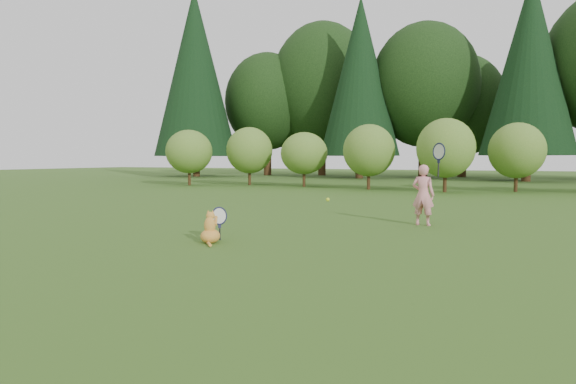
% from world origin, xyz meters
% --- Properties ---
extents(ground, '(100.00, 100.00, 0.00)m').
position_xyz_m(ground, '(0.00, 0.00, 0.00)').
color(ground, '#284F16').
rests_on(ground, ground).
extents(shrub_row, '(28.00, 3.00, 2.80)m').
position_xyz_m(shrub_row, '(0.00, 13.00, 1.40)').
color(shrub_row, '#477825').
rests_on(shrub_row, ground).
extents(woodland_backdrop, '(48.00, 10.00, 15.00)m').
position_xyz_m(woodland_backdrop, '(0.00, 23.00, 7.50)').
color(woodland_backdrop, black).
rests_on(woodland_backdrop, ground).
extents(child, '(0.67, 0.41, 1.80)m').
position_xyz_m(child, '(2.40, 2.43, 0.63)').
color(child, pink).
rests_on(child, ground).
extents(cat, '(0.46, 0.73, 0.70)m').
position_xyz_m(cat, '(-0.33, -0.97, 0.26)').
color(cat, orange).
rests_on(cat, ground).
extents(tennis_ball, '(0.06, 0.06, 0.06)m').
position_xyz_m(tennis_ball, '(1.10, 0.46, 0.62)').
color(tennis_ball, '#BAE41A').
rests_on(tennis_ball, ground).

